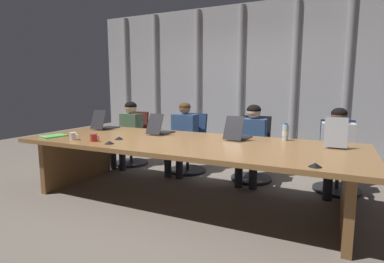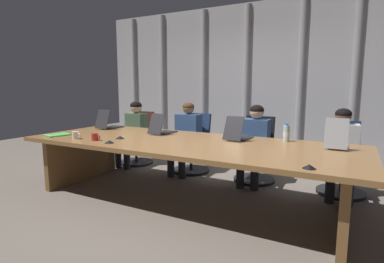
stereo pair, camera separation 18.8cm
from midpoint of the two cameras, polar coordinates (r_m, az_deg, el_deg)
ground_plane at (r=3.84m, az=-2.59°, el=-12.67°), size 12.56×12.56×0.00m
conference_table at (r=3.67m, az=-2.65°, el=-3.97°), size 4.01×1.47×0.73m
curtain_backdrop at (r=5.82m, az=8.62°, el=8.86°), size 6.28×0.17×2.87m
laptop_left_end at (r=4.91m, az=-17.13°, el=1.15°), size 0.23×0.43×0.30m
laptop_left_mid at (r=4.24m, az=-7.18°, el=0.32°), size 0.23×0.44×0.29m
laptop_center at (r=3.81m, az=7.23°, el=-0.55°), size 0.26×0.46×0.30m
laptop_right_mid at (r=3.61m, az=24.01°, el=-1.62°), size 0.23×0.40×0.33m
office_chair_left_end at (r=5.60m, az=-12.06°, el=-2.46°), size 0.60×0.60×0.93m
office_chair_left_mid at (r=4.99m, az=-1.60°, el=-3.53°), size 0.60×0.60×0.95m
office_chair_center at (r=4.62m, az=10.19°, el=-4.65°), size 0.60×0.60×0.94m
office_chair_right_mid at (r=4.47m, az=24.57°, el=-5.77°), size 0.60×0.61×0.93m
person_left_end at (r=5.40m, az=-12.89°, el=0.33°), size 0.37×0.55×1.12m
person_left_mid at (r=4.82m, az=-2.93°, el=-0.47°), size 0.40×0.55×1.13m
person_center at (r=4.41m, az=9.96°, el=-1.37°), size 0.38×0.55×1.13m
person_right_mid at (r=4.26m, az=24.54°, el=-2.48°), size 0.43×0.56×1.11m
water_bottle_primary at (r=3.81m, az=15.81°, el=-0.21°), size 0.08×0.08×0.22m
coffee_mug_near at (r=3.83m, az=-19.29°, el=-1.11°), size 0.13×0.08×0.09m
coffee_mug_far at (r=4.03m, az=-22.64°, el=-0.82°), size 0.13×0.08×0.09m
conference_mic_left_side at (r=2.64m, az=20.27°, el=-5.92°), size 0.11×0.11×0.03m
conference_mic_middle at (r=3.61m, az=-16.71°, el=-1.99°), size 0.11×0.11×0.03m
conference_mic_right_side at (r=3.89m, az=-14.92°, el=-1.19°), size 0.11×0.11×0.03m
spiral_notepad at (r=4.40m, az=-25.78°, el=-0.77°), size 0.28×0.35×0.03m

